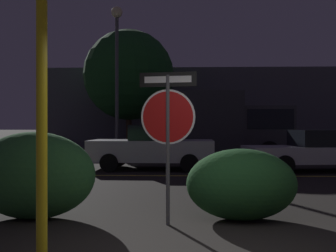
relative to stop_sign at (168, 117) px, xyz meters
The scene contains 11 objects.
road_center_stripe 5.80m from the stop_sign, 84.45° to the left, with size 37.04×0.12×0.01m, color gold.
stop_sign is the anchor object (origin of this frame).
yellow_pole_left 2.23m from the stop_sign, 124.49° to the right, with size 0.11×0.11×2.81m, color yellow.
hedge_bush_1 2.39m from the stop_sign, behind, with size 2.00×1.12×1.41m, color #285B2D.
hedge_bush_2 1.61m from the stop_sign, 15.31° to the left, with size 1.76×1.12×1.14m, color #1E4C23.
passing_car_2 7.30m from the stop_sign, 95.97° to the left, with size 4.34×1.98×1.53m.
passing_car_3 8.43m from the stop_sign, 54.61° to the left, with size 5.07×2.18×1.37m.
delivery_truck 11.90m from the stop_sign, 78.85° to the left, with size 5.87×2.54×3.04m.
street_lamp 12.35m from the stop_sign, 103.20° to the left, with size 0.53×0.53×7.04m.
tree_0 16.65m from the stop_sign, 99.75° to the left, with size 5.28×5.28×7.11m.
building_backdrop 20.94m from the stop_sign, 82.99° to the left, with size 23.28×3.99×5.33m, color #4C4C56.
Camera 1 is at (-0.37, -3.95, 1.51)m, focal length 40.00 mm.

